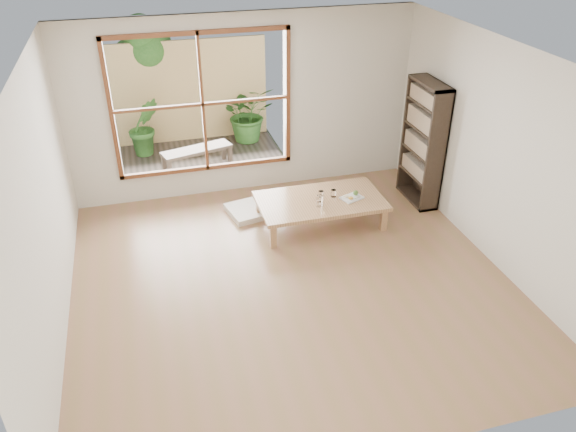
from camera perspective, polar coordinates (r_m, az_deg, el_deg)
The scene contains 15 objects.
ground at distance 6.69m, azimuth 0.29°, elevation -6.42°, with size 5.00×5.00×0.00m, color #94674A.
low_table at distance 7.60m, azimuth 3.32°, elevation 1.41°, with size 1.70×0.96×0.37m.
floor_cushion at distance 7.98m, azimuth -3.91°, elevation 0.56°, with size 0.58×0.58×0.08m, color silver.
bookshelf at distance 8.20m, azimuth 13.57°, elevation 7.19°, with size 0.28×0.80×1.77m, color #30251B.
glass_tall at distance 7.39m, azimuth 3.25°, elevation 1.57°, with size 0.08×0.08×0.15m, color silver.
glass_mid at distance 7.64m, azimuth 4.64°, elevation 2.32°, with size 0.07×0.07×0.10m, color silver.
glass_short at distance 7.62m, azimuth 3.37°, elevation 2.24°, with size 0.07×0.07×0.09m, color silver.
glass_small at distance 7.54m, azimuth 3.15°, elevation 1.83°, with size 0.05×0.05×0.07m, color silver.
food_tray at distance 7.64m, azimuth 6.56°, elevation 1.97°, with size 0.34×0.29×0.09m.
deck at distance 9.62m, azimuth -8.98°, elevation 5.44°, with size 2.80×2.00×0.05m, color #372E28.
garden_bench at distance 9.21m, azimuth -9.24°, elevation 6.44°, with size 1.18×0.63×0.36m.
bamboo_fence at distance 10.23m, azimuth -10.16°, elevation 12.29°, with size 2.80×0.06×1.80m, color tan.
shrub_right at distance 10.17m, azimuth -4.06°, elevation 10.36°, with size 0.91×0.79×1.01m, color #2F5920.
shrub_left at distance 9.87m, azimuth -14.38°, elevation 8.79°, with size 0.54×0.44×0.99m, color #2F5920.
garden_tree at distance 10.29m, azimuth -14.63°, elevation 16.13°, with size 1.04×0.85×2.22m.
Camera 1 is at (-1.46, -5.14, 4.02)m, focal length 35.00 mm.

